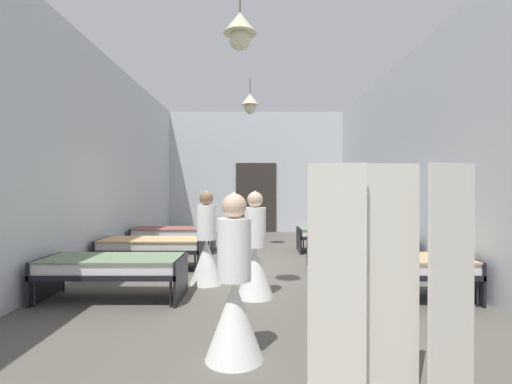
{
  "coord_description": "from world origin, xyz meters",
  "views": [
    {
      "loc": [
        0.0,
        -7.0,
        1.51
      ],
      "look_at": [
        0.0,
        0.53,
        1.44
      ],
      "focal_mm": 26.19,
      "sensor_mm": 36.0,
      "label": 1
    }
  ],
  "objects_px": {
    "bed_left_row_1": "(152,246)",
    "privacy_screen": "(393,279)",
    "nurse_mid_aisle": "(206,251)",
    "potted_plant": "(253,214)",
    "bed_right_row_1": "(360,246)",
    "nurse_near_aisle": "(255,259)",
    "bed_left_row_2": "(174,233)",
    "bed_left_row_0": "(113,267)",
    "bed_right_row_2": "(338,233)",
    "bed_right_row_0": "(399,267)",
    "nurse_far_aisle": "(234,300)"
  },
  "relations": [
    {
      "from": "bed_right_row_2",
      "to": "nurse_mid_aisle",
      "type": "xyz_separation_m",
      "value": [
        -2.75,
        -3.0,
        0.09
      ]
    },
    {
      "from": "bed_left_row_1",
      "to": "privacy_screen",
      "type": "height_order",
      "value": "privacy_screen"
    },
    {
      "from": "bed_right_row_1",
      "to": "nurse_mid_aisle",
      "type": "bearing_deg",
      "value": -158.17
    },
    {
      "from": "bed_left_row_1",
      "to": "bed_left_row_2",
      "type": "bearing_deg",
      "value": 90.0
    },
    {
      "from": "nurse_mid_aisle",
      "to": "potted_plant",
      "type": "bearing_deg",
      "value": -6.68
    },
    {
      "from": "bed_right_row_0",
      "to": "nurse_far_aisle",
      "type": "relative_size",
      "value": 1.28
    },
    {
      "from": "bed_right_row_1",
      "to": "nurse_near_aisle",
      "type": "xyz_separation_m",
      "value": [
        -1.97,
        -1.82,
        0.09
      ]
    },
    {
      "from": "potted_plant",
      "to": "bed_right_row_2",
      "type": "bearing_deg",
      "value": -52.22
    },
    {
      "from": "bed_left_row_1",
      "to": "bed_right_row_1",
      "type": "distance_m",
      "value": 3.92
    },
    {
      "from": "bed_left_row_1",
      "to": "nurse_mid_aisle",
      "type": "distance_m",
      "value": 1.61
    },
    {
      "from": "bed_left_row_0",
      "to": "nurse_mid_aisle",
      "type": "relative_size",
      "value": 1.28
    },
    {
      "from": "bed_left_row_1",
      "to": "bed_left_row_0",
      "type": "bearing_deg",
      "value": -90.0
    },
    {
      "from": "bed_left_row_2",
      "to": "privacy_screen",
      "type": "xyz_separation_m",
      "value": [
        2.97,
        -6.17,
        0.41
      ]
    },
    {
      "from": "bed_right_row_0",
      "to": "nurse_far_aisle",
      "type": "height_order",
      "value": "nurse_far_aisle"
    },
    {
      "from": "nurse_mid_aisle",
      "to": "privacy_screen",
      "type": "height_order",
      "value": "privacy_screen"
    },
    {
      "from": "nurse_mid_aisle",
      "to": "potted_plant",
      "type": "relative_size",
      "value": 1.24
    },
    {
      "from": "nurse_mid_aisle",
      "to": "potted_plant",
      "type": "xyz_separation_m",
      "value": [
        0.71,
        5.63,
        0.19
      ]
    },
    {
      "from": "nurse_mid_aisle",
      "to": "bed_right_row_2",
      "type": "bearing_deg",
      "value": -42.01
    },
    {
      "from": "bed_right_row_1",
      "to": "potted_plant",
      "type": "xyz_separation_m",
      "value": [
        -2.04,
        4.53,
        0.28
      ]
    },
    {
      "from": "nurse_near_aisle",
      "to": "bed_left_row_0",
      "type": "bearing_deg",
      "value": 52.6
    },
    {
      "from": "bed_right_row_0",
      "to": "nurse_mid_aisle",
      "type": "height_order",
      "value": "nurse_mid_aisle"
    },
    {
      "from": "bed_left_row_0",
      "to": "bed_right_row_0",
      "type": "distance_m",
      "value": 3.92
    },
    {
      "from": "bed_left_row_1",
      "to": "bed_right_row_1",
      "type": "height_order",
      "value": "same"
    },
    {
      "from": "bed_right_row_1",
      "to": "nurse_far_aisle",
      "type": "relative_size",
      "value": 1.28
    },
    {
      "from": "bed_right_row_1",
      "to": "nurse_mid_aisle",
      "type": "height_order",
      "value": "nurse_mid_aisle"
    },
    {
      "from": "nurse_far_aisle",
      "to": "potted_plant",
      "type": "height_order",
      "value": "nurse_far_aisle"
    },
    {
      "from": "bed_left_row_0",
      "to": "bed_right_row_2",
      "type": "bearing_deg",
      "value": 44.13
    },
    {
      "from": "bed_left_row_1",
      "to": "nurse_near_aisle",
      "type": "height_order",
      "value": "nurse_near_aisle"
    },
    {
      "from": "bed_left_row_0",
      "to": "nurse_near_aisle",
      "type": "height_order",
      "value": "nurse_near_aisle"
    },
    {
      "from": "potted_plant",
      "to": "privacy_screen",
      "type": "distance_m",
      "value": 8.87
    },
    {
      "from": "bed_left_row_1",
      "to": "bed_right_row_2",
      "type": "height_order",
      "value": "same"
    },
    {
      "from": "bed_left_row_0",
      "to": "bed_right_row_0",
      "type": "bearing_deg",
      "value": 0.0
    },
    {
      "from": "nurse_near_aisle",
      "to": "bed_right_row_2",
      "type": "bearing_deg",
      "value": -67.54
    },
    {
      "from": "bed_left_row_2",
      "to": "nurse_mid_aisle",
      "type": "height_order",
      "value": "nurse_mid_aisle"
    },
    {
      "from": "bed_left_row_2",
      "to": "bed_left_row_0",
      "type": "bearing_deg",
      "value": -90.0
    },
    {
      "from": "potted_plant",
      "to": "privacy_screen",
      "type": "bearing_deg",
      "value": -82.94
    },
    {
      "from": "bed_right_row_1",
      "to": "nurse_mid_aisle",
      "type": "xyz_separation_m",
      "value": [
        -2.75,
        -1.1,
        0.09
      ]
    },
    {
      "from": "nurse_far_aisle",
      "to": "privacy_screen",
      "type": "relative_size",
      "value": 0.87
    },
    {
      "from": "bed_right_row_0",
      "to": "nurse_near_aisle",
      "type": "height_order",
      "value": "nurse_near_aisle"
    },
    {
      "from": "bed_right_row_2",
      "to": "nurse_mid_aisle",
      "type": "bearing_deg",
      "value": -132.47
    },
    {
      "from": "bed_right_row_0",
      "to": "nurse_far_aisle",
      "type": "bearing_deg",
      "value": -139.86
    },
    {
      "from": "bed_left_row_1",
      "to": "privacy_screen",
      "type": "bearing_deg",
      "value": -55.2
    },
    {
      "from": "bed_right_row_0",
      "to": "privacy_screen",
      "type": "height_order",
      "value": "privacy_screen"
    },
    {
      "from": "nurse_far_aisle",
      "to": "privacy_screen",
      "type": "bearing_deg",
      "value": 10.37
    },
    {
      "from": "bed_left_row_1",
      "to": "bed_right_row_1",
      "type": "relative_size",
      "value": 1.0
    },
    {
      "from": "bed_left_row_1",
      "to": "nurse_mid_aisle",
      "type": "height_order",
      "value": "nurse_mid_aisle"
    },
    {
      "from": "bed_left_row_2",
      "to": "bed_right_row_2",
      "type": "height_order",
      "value": "same"
    },
    {
      "from": "bed_right_row_1",
      "to": "bed_left_row_2",
      "type": "bearing_deg",
      "value": 154.13
    },
    {
      "from": "bed_left_row_1",
      "to": "privacy_screen",
      "type": "distance_m",
      "value": 5.22
    },
    {
      "from": "bed_left_row_2",
      "to": "nurse_mid_aisle",
      "type": "distance_m",
      "value": 3.22
    }
  ]
}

